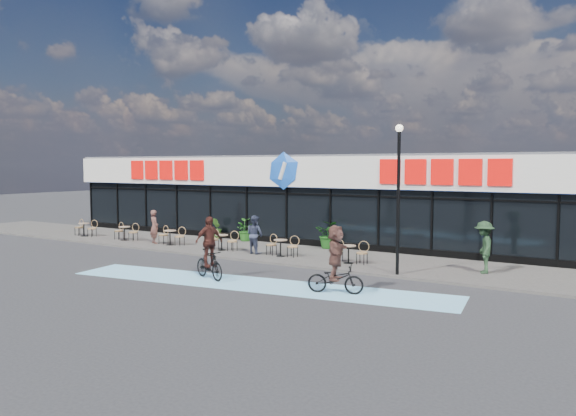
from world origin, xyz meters
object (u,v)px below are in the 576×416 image
Objects in this scene: potted_plant_mid at (244,230)px; cyclist_a at (209,254)px; patron_right at (255,235)px; potted_plant_right at (329,234)px; patron_left at (154,227)px; lamp_post at (398,186)px; bistro_set_0 at (85,228)px; cyclist_b at (336,264)px; pedestrian_a at (484,247)px; potted_plant_left at (217,228)px.

cyclist_a is at bearing -61.15° from potted_plant_mid.
cyclist_a reaches higher than patron_right.
patron_left reaches higher than potted_plant_right.
potted_plant_mid is (-10.13, 4.33, -2.63)m from lamp_post.
cyclist_a is (1.65, -5.12, -0.04)m from patron_right.
bistro_set_0 is at bearing 21.68° from patron_left.
cyclist_a reaches higher than bistro_set_0.
cyclist_b is at bearing -14.70° from bistro_set_0.
pedestrian_a is (21.59, 0.67, 0.51)m from bistro_set_0.
bistro_set_0 is 5.54m from patron_left.
lamp_post is at bearing -19.83° from potted_plant_left.
pedestrian_a is 6.39m from cyclist_b.
patron_left is (5.52, -0.11, 0.40)m from bistro_set_0.
pedestrian_a is at bearing -9.33° from potted_plant_left.
potted_plant_left is at bearing -179.69° from potted_plant_right.
potted_plant_right is 0.61× the size of cyclist_b.
patron_left is at bearing 147.19° from cyclist_a.
patron_left is 6.23m from patron_right.
patron_right is (11.75, -0.07, 0.41)m from bistro_set_0.
cyclist_a reaches higher than cyclist_b.
potted_plant_right reaches higher than potted_plant_mid.
patron_left is (-3.33, -3.19, 0.27)m from potted_plant_mid.
potted_plant_right is at bearing -136.06° from patron_left.
patron_right reaches higher than potted_plant_right.
cyclist_a reaches higher than patron_left.
potted_plant_right is at bearing -125.59° from pedestrian_a.
patron_right reaches higher than bistro_set_0.
potted_plant_right is 0.70× the size of pedestrian_a.
potted_plant_mid is 0.87× the size of potted_plant_right.
cyclist_a is 1.03× the size of cyclist_b.
lamp_post is 3.18× the size of patron_left.
patron_left is 0.99× the size of patron_right.
cyclist_a reaches higher than potted_plant_right.
bistro_set_0 is at bearing -160.84° from potted_plant_mid.
cyclist_a is (-5.57, -3.94, -2.39)m from lamp_post.
bistro_set_0 is at bearing -106.36° from pedestrian_a.
bistro_set_0 is 7.65m from potted_plant_left.
bistro_set_0 is 21.61m from pedestrian_a.
potted_plant_right is at bearing 119.20° from cyclist_b.
patron_left is (-13.45, 1.14, -2.36)m from lamp_post.
potted_plant_left is at bearing 23.60° from bistro_set_0.
cyclist_b is (9.42, -7.86, 0.28)m from potted_plant_mid.
pedestrian_a is 10.07m from cyclist_a.
pedestrian_a is 0.85× the size of cyclist_a.
patron_right is at bearing 170.72° from lamp_post.
potted_plant_left is 0.50× the size of cyclist_a.
lamp_post reaches higher than pedestrian_a.
lamp_post is at bearing -40.37° from potted_plant_right.
lamp_post is at bearing 78.68° from cyclist_b.
cyclist_a is 4.88m from cyclist_b.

